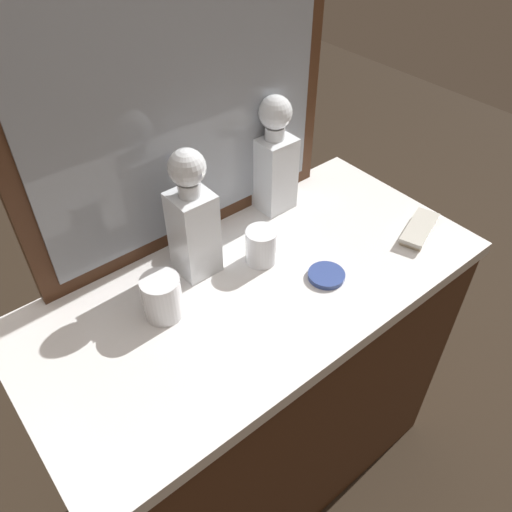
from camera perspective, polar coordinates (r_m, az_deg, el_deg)
ground_plane at (r=1.83m, az=-0.00°, el=-22.08°), size 6.00×6.00×0.00m
dresser at (r=1.46m, az=-0.00°, el=-14.79°), size 1.06×0.52×0.85m
dresser_mirror at (r=1.08m, az=-8.60°, el=18.87°), size 0.78×0.03×0.77m
crystal_decanter_far_left at (r=1.29m, az=2.02°, el=10.21°), size 0.09×0.09×0.30m
crystal_decanter_rear at (r=1.09m, az=-7.08°, el=3.44°), size 0.09×0.09×0.31m
crystal_tumbler_far_left at (r=1.06m, az=-10.47°, el=-4.74°), size 0.08×0.08×0.10m
crystal_tumbler_front at (r=1.16m, az=0.61°, el=0.98°), size 0.07×0.07×0.09m
silver_brush_front at (r=1.32m, az=17.88°, el=2.85°), size 0.16×0.10×0.02m
porcelain_dish at (r=1.15m, az=7.91°, el=-2.17°), size 0.08×0.08×0.01m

